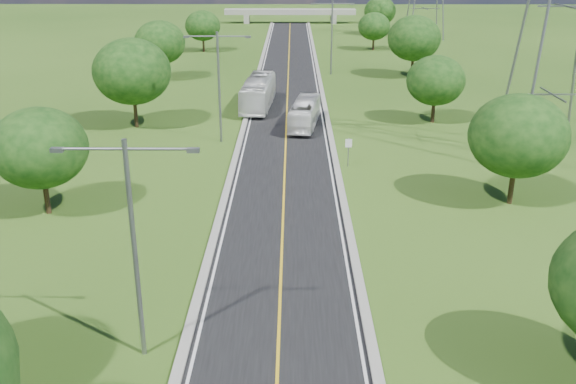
{
  "coord_description": "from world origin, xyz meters",
  "views": [
    {
      "loc": [
        0.62,
        -12.14,
        17.15
      ],
      "look_at": [
        0.36,
        24.36,
        3.0
      ],
      "focal_mm": 40.0,
      "sensor_mm": 36.0,
      "label": 1
    }
  ],
  "objects": [
    {
      "name": "ground",
      "position": [
        0.0,
        60.0,
        0.0
      ],
      "size": [
        260.0,
        260.0,
        0.0
      ],
      "primitive_type": "plane",
      "color": "#294914",
      "rests_on": "ground"
    },
    {
      "name": "road",
      "position": [
        0.0,
        66.0,
        0.03
      ],
      "size": [
        8.0,
        150.0,
        0.06
      ],
      "primitive_type": "cube",
      "color": "black",
      "rests_on": "ground"
    },
    {
      "name": "curb_left",
      "position": [
        -4.25,
        66.0,
        0.11
      ],
      "size": [
        0.5,
        150.0,
        0.22
      ],
      "primitive_type": "cube",
      "color": "gray",
      "rests_on": "ground"
    },
    {
      "name": "curb_right",
      "position": [
        4.25,
        66.0,
        0.11
      ],
      "size": [
        0.5,
        150.0,
        0.22
      ],
      "primitive_type": "cube",
      "color": "gray",
      "rests_on": "ground"
    },
    {
      "name": "speed_limit_sign",
      "position": [
        5.2,
        37.98,
        1.6
      ],
      "size": [
        0.55,
        0.09,
        2.4
      ],
      "color": "slate",
      "rests_on": "ground"
    },
    {
      "name": "overpass",
      "position": [
        0.0,
        140.0,
        2.41
      ],
      "size": [
        30.0,
        3.0,
        3.2
      ],
      "color": "gray",
      "rests_on": "ground"
    },
    {
      "name": "streetlight_near_left",
      "position": [
        -6.0,
        12.0,
        5.94
      ],
      "size": [
        5.9,
        0.25,
        10.0
      ],
      "color": "slate",
      "rests_on": "ground"
    },
    {
      "name": "streetlight_mid_left",
      "position": [
        -6.0,
        45.0,
        5.94
      ],
      "size": [
        5.9,
        0.25,
        10.0
      ],
      "color": "slate",
      "rests_on": "ground"
    },
    {
      "name": "streetlight_far_right",
      "position": [
        6.0,
        78.0,
        5.94
      ],
      "size": [
        5.9,
        0.25,
        10.0
      ],
      "color": "slate",
      "rests_on": "ground"
    },
    {
      "name": "tree_lb",
      "position": [
        -16.0,
        28.0,
        4.64
      ],
      "size": [
        6.3,
        6.3,
        7.33
      ],
      "color": "black",
      "rests_on": "ground"
    },
    {
      "name": "tree_lc",
      "position": [
        -15.0,
        50.0,
        5.58
      ],
      "size": [
        7.56,
        7.56,
        8.79
      ],
      "color": "black",
      "rests_on": "ground"
    },
    {
      "name": "tree_ld",
      "position": [
        -17.0,
        74.0,
        4.95
      ],
      "size": [
        6.72,
        6.72,
        7.82
      ],
      "color": "black",
      "rests_on": "ground"
    },
    {
      "name": "tree_le",
      "position": [
        -14.5,
        98.0,
        4.33
      ],
      "size": [
        5.88,
        5.88,
        6.84
      ],
      "color": "black",
      "rests_on": "ground"
    },
    {
      "name": "tree_rb",
      "position": [
        16.0,
        30.0,
        4.95
      ],
      "size": [
        6.72,
        6.72,
        7.82
      ],
      "color": "black",
      "rests_on": "ground"
    },
    {
      "name": "tree_rc",
      "position": [
        15.0,
        52.0,
        4.33
      ],
      "size": [
        5.88,
        5.88,
        6.84
      ],
      "color": "black",
      "rests_on": "ground"
    },
    {
      "name": "tree_rd",
      "position": [
        17.0,
        76.0,
        5.27
      ],
      "size": [
        7.14,
        7.14,
        8.3
      ],
      "color": "black",
      "rests_on": "ground"
    },
    {
      "name": "tree_re",
      "position": [
        14.5,
        100.0,
        4.02
      ],
      "size": [
        5.46,
        5.46,
        6.35
      ],
      "color": "black",
      "rests_on": "ground"
    },
    {
      "name": "tree_rf",
      "position": [
        18.0,
        120.0,
        4.64
      ],
      "size": [
        6.3,
        6.3,
        7.33
      ],
      "color": "black",
      "rests_on": "ground"
    },
    {
      "name": "bus_outbound",
      "position": [
        1.84,
        50.25,
        1.38
      ],
      "size": [
        3.49,
        9.68,
        2.64
      ],
      "primitive_type": "imported",
      "rotation": [
        0.0,
        0.0,
        3.0
      ],
      "color": "white",
      "rests_on": "road"
    },
    {
      "name": "bus_inbound",
      "position": [
        -3.2,
        58.21,
        1.71
      ],
      "size": [
        3.58,
        11.98,
        3.29
      ],
      "primitive_type": "imported",
      "rotation": [
        0.0,
        0.0,
        -0.07
      ],
      "color": "silver",
      "rests_on": "road"
    }
  ]
}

